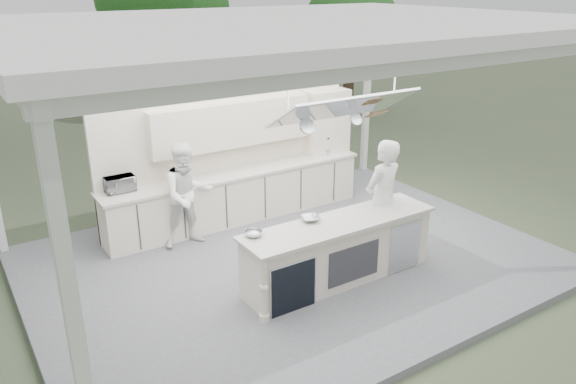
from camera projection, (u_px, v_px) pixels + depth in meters
ground at (294, 265)px, 9.14m from camera, size 90.00×90.00×0.00m
stage_deck at (294, 262)px, 9.12m from camera, size 8.00×6.00×0.12m
tent at (296, 29)px, 7.80m from camera, size 8.20×6.20×3.86m
demo_island at (338, 251)px, 8.31m from camera, size 3.10×0.79×0.95m
back_counter at (238, 195)px, 10.42m from camera, size 5.08×0.72×0.95m
back_wall_unit at (252, 138)px, 10.46m from camera, size 5.05×0.48×2.25m
tree_cluster at (95, 19)px, 15.53m from camera, size 19.55×9.40×5.85m
head_chef at (382, 201)px, 8.80m from camera, size 0.79×0.58×1.98m
sous_chef at (187, 195)px, 9.30m from camera, size 0.90×0.71×1.79m
toaster_oven at (119, 184)px, 9.25m from camera, size 0.49×0.34×0.27m
bowl_large at (310, 219)px, 8.16m from camera, size 0.34×0.34×0.07m
bowl_small at (254, 234)px, 7.68m from camera, size 0.27×0.27×0.08m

